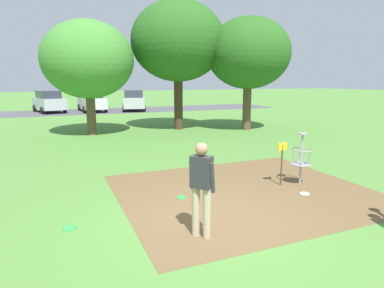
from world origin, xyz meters
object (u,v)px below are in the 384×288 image
at_px(player_foreground_watching, 202,185).
at_px(frisbee_near_basket, 305,194).
at_px(disc_golf_basket, 299,157).
at_px(parked_car_center_right, 134,100).
at_px(tree_near_left, 178,42).
at_px(tree_mid_left, 249,54).
at_px(parked_car_center_left, 92,101).
at_px(parked_car_leftmost, 49,102).
at_px(tree_near_right, 88,60).
at_px(frisbee_mid_grass, 69,228).
at_px(frisbee_far_left, 181,197).

height_order(player_foreground_watching, frisbee_near_basket, player_foreground_watching).
height_order(disc_golf_basket, parked_car_center_right, parked_car_center_right).
bearing_deg(tree_near_left, parked_car_center_right, 88.64).
height_order(tree_near_left, tree_mid_left, tree_near_left).
height_order(tree_mid_left, parked_car_center_left, tree_mid_left).
bearing_deg(frisbee_near_basket, player_foreground_watching, -162.04).
bearing_deg(parked_car_leftmost, tree_near_right, -81.52).
xyz_separation_m(frisbee_near_basket, frisbee_mid_grass, (-5.44, 0.19, 0.00)).
relative_size(parked_car_center_left, parked_car_center_right, 0.97).
distance_m(disc_golf_basket, player_foreground_watching, 4.07).
distance_m(frisbee_far_left, tree_near_left, 12.21).
bearing_deg(parked_car_leftmost, tree_near_left, -63.29).
relative_size(frisbee_near_basket, tree_near_left, 0.03).
relative_size(frisbee_far_left, tree_near_right, 0.04).
distance_m(frisbee_near_basket, parked_car_leftmost, 25.67).
bearing_deg(parked_car_leftmost, parked_car_center_left, -10.26).
height_order(player_foreground_watching, parked_car_center_right, parked_car_center_right).
bearing_deg(frisbee_far_left, parked_car_center_left, 88.67).
bearing_deg(tree_near_right, frisbee_far_left, -85.07).
bearing_deg(parked_car_center_left, tree_near_right, -96.32).
xyz_separation_m(frisbee_near_basket, tree_near_left, (0.98, 11.47, 4.78)).
xyz_separation_m(tree_near_right, parked_car_leftmost, (-2.03, 13.64, -2.79)).
bearing_deg(disc_golf_basket, tree_mid_left, 66.06).
xyz_separation_m(frisbee_near_basket, parked_car_leftmost, (-5.82, 24.98, 0.91)).
height_order(frisbee_near_basket, tree_near_right, tree_near_right).
relative_size(tree_near_left, parked_car_center_left, 1.61).
xyz_separation_m(tree_near_right, parked_car_center_left, (1.44, 13.01, -2.79)).
bearing_deg(player_foreground_watching, frisbee_far_left, 79.17).
bearing_deg(tree_near_left, frisbee_near_basket, -94.87).
bearing_deg(parked_car_leftmost, player_foreground_watching, -84.41).
bearing_deg(parked_car_center_left, frisbee_far_left, -91.33).
relative_size(player_foreground_watching, parked_car_center_left, 0.39).
distance_m(disc_golf_basket, frisbee_mid_grass, 5.89).
distance_m(frisbee_mid_grass, parked_car_center_right, 24.67).
xyz_separation_m(player_foreground_watching, parked_car_leftmost, (-2.55, 26.04, -0.05)).
relative_size(disc_golf_basket, tree_near_right, 0.25).
height_order(disc_golf_basket, player_foreground_watching, player_foreground_watching).
height_order(parked_car_center_left, parked_car_center_right, same).
relative_size(disc_golf_basket, frisbee_near_basket, 6.04).
height_order(frisbee_near_basket, tree_near_left, tree_near_left).
relative_size(frisbee_near_basket, parked_car_center_right, 0.05).
bearing_deg(player_foreground_watching, frisbee_near_basket, 17.96).
distance_m(tree_mid_left, parked_car_leftmost, 18.59).
height_order(tree_mid_left, parked_car_leftmost, tree_mid_left).
bearing_deg(parked_car_center_left, parked_car_leftmost, 169.74).
xyz_separation_m(disc_golf_basket, frisbee_mid_grass, (-5.82, -0.53, -0.74)).
bearing_deg(tree_near_right, player_foreground_watching, -87.61).
bearing_deg(tree_mid_left, tree_near_right, 169.36).
xyz_separation_m(frisbee_mid_grass, parked_car_leftmost, (-0.38, 24.80, 0.91)).
distance_m(disc_golf_basket, tree_near_left, 11.50).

